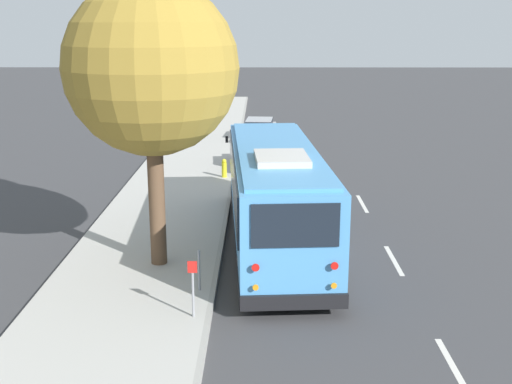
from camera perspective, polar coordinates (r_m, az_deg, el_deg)
name	(u,v)px	position (r m, az deg, el deg)	size (l,w,h in m)	color
ground_plane	(289,255)	(19.29, 2.95, -5.59)	(160.00, 160.00, 0.00)	#3D3D3F
sidewalk_slab	(145,252)	(19.55, -9.84, -5.28)	(80.00, 4.35, 0.15)	#B2AFA8
curb_strip	(220,252)	(19.28, -3.22, -5.37)	(80.00, 0.14, 0.15)	#9D9A94
shuttle_bus	(275,191)	(19.52, 1.73, 0.05)	(10.67, 3.37, 3.25)	#4C93D1
parked_sedan_gray	(255,156)	(30.28, -0.12, 3.19)	(4.33, 1.93, 1.27)	slate
parked_sedan_silver	(259,130)	(37.55, 0.30, 5.50)	(4.73, 2.05, 1.27)	#A8AAAF
street_tree	(152,56)	(17.37, -9.27, 11.85)	(4.62, 4.62, 8.43)	brown
sign_post_near	(193,288)	(14.89, -5.63, -8.51)	(0.06, 0.22, 1.36)	gray
sign_post_far	(199,270)	(16.33, -5.08, -6.92)	(0.06, 0.06, 1.09)	gray
fire_hydrant	(224,168)	(28.02, -2.84, 2.14)	(0.22, 0.22, 0.81)	gold
lane_stripe_behind	(454,368)	(13.98, 17.16, -14.68)	(2.40, 0.14, 0.01)	silver
lane_stripe_mid	(394,260)	(19.25, 12.15, -5.95)	(2.40, 0.14, 0.01)	silver
lane_stripe_ahead	(362,204)	(24.86, 9.42, -1.03)	(2.40, 0.14, 0.01)	silver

